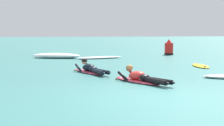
# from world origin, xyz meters

# --- Properties ---
(ground_plane) EXTENTS (120.00, 120.00, 0.00)m
(ground_plane) POSITION_xyz_m (0.00, 10.00, 0.00)
(ground_plane) COLOR #387A75
(surfer_near) EXTENTS (1.42, 2.39, 0.54)m
(surfer_near) POSITION_xyz_m (0.21, 2.32, 0.14)
(surfer_near) COLOR #E54C66
(surfer_near) RESTS_ON ground
(surfer_far) EXTENTS (1.19, 2.49, 0.55)m
(surfer_far) POSITION_xyz_m (-1.01, 4.89, 0.14)
(surfer_far) COLOR #E54C66
(surfer_far) RESTS_ON ground
(drifting_surfboard) EXTENTS (0.89, 2.00, 0.16)m
(drifting_surfboard) POSITION_xyz_m (3.88, 6.44, 0.03)
(drifting_surfboard) COLOR yellow
(drifting_surfboard) RESTS_ON ground
(whitewater_front) EXTENTS (2.70, 1.39, 0.12)m
(whitewater_front) POSITION_xyz_m (0.18, 11.33, 0.06)
(whitewater_front) COLOR white
(whitewater_front) RESTS_ON ground
(whitewater_mid_right) EXTENTS (2.80, 1.64, 0.28)m
(whitewater_mid_right) POSITION_xyz_m (-2.13, 11.97, 0.13)
(whitewater_mid_right) COLOR white
(whitewater_mid_right) RESTS_ON ground
(channel_marker_buoy) EXTENTS (0.56, 0.56, 0.98)m
(channel_marker_buoy) POSITION_xyz_m (4.79, 13.50, 0.39)
(channel_marker_buoy) COLOR red
(channel_marker_buoy) RESTS_ON ground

